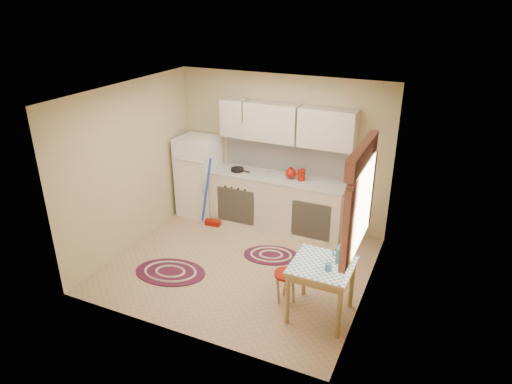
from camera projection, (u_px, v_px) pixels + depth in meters
room_shell at (256, 158)px, 6.17m from camera, size 3.64×3.60×2.52m
fridge at (199, 176)px, 7.96m from camera, size 0.65×0.60×1.40m
broom at (212, 193)px, 7.54m from camera, size 0.29×0.15×1.20m
base_cabinets at (278, 203)px, 7.55m from camera, size 2.25×0.60×0.88m
countertop at (278, 178)px, 7.37m from camera, size 2.27×0.62×0.04m
frying_pan at (237, 170)px, 7.58m from camera, size 0.25×0.25×0.05m
red_kettle at (291, 173)px, 7.24m from camera, size 0.21×0.19×0.19m
red_canister at (301, 176)px, 7.18m from camera, size 0.14×0.14×0.16m
table at (321, 290)px, 5.50m from camera, size 0.72×0.72×0.72m
stool at (286, 287)px, 5.81m from camera, size 0.39×0.39×0.42m
coffee_pot at (340, 253)px, 5.33m from camera, size 0.15×0.13×0.27m
mug at (328, 267)px, 5.21m from camera, size 0.10×0.10×0.10m
rug_center at (271, 255)px, 6.88m from camera, size 0.96×0.76×0.02m
rug_left at (170, 272)px, 6.47m from camera, size 1.13×0.86×0.02m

